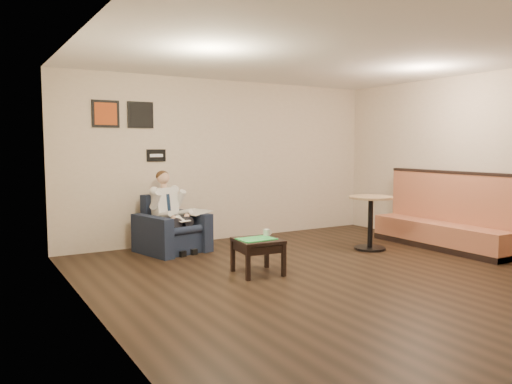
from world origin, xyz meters
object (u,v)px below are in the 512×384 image
side_table (258,256)px  banquette (441,210)px  seated_man (176,214)px  smartphone (256,236)px  green_folder (256,239)px  coffee_mug (266,233)px  cafe_table (370,223)px  armchair (172,224)px

side_table → banquette: 3.42m
seated_man → smartphone: size_ratio=8.51×
green_folder → banquette: size_ratio=0.19×
side_table → coffee_mug: 0.35m
side_table → cafe_table: 2.38m
green_folder → banquette: bearing=-1.7°
banquette → cafe_table: banquette is taller
coffee_mug → banquette: 3.21m
coffee_mug → side_table: bearing=-152.6°
armchair → smartphone: armchair is taller
smartphone → seated_man: bearing=123.7°
armchair → seated_man: seated_man is taller
side_table → smartphone: (0.07, 0.16, 0.23)m
coffee_mug → cafe_table: (2.14, 0.29, -0.08)m
armchair → green_folder: 1.91m
green_folder → coffee_mug: coffee_mug is taller
armchair → side_table: (0.45, -1.85, -0.21)m
side_table → smartphone: smartphone is taller
coffee_mug → cafe_table: cafe_table is taller
smartphone → cafe_table: cafe_table is taller
seated_man → side_table: size_ratio=2.17×
green_folder → smartphone: 0.20m
side_table → coffee_mug: (0.20, 0.10, 0.28)m
green_folder → coffee_mug: size_ratio=4.74×
side_table → smartphone: size_ratio=3.93×
smartphone → cafe_table: (2.27, 0.23, -0.03)m
smartphone → cafe_table: 2.28m
seated_man → cafe_table: (2.77, -1.35, -0.18)m
banquette → side_table: bearing=178.0°
seated_man → side_table: bearing=-90.2°
side_table → coffee_mug: bearing=27.4°
seated_man → banquette: bearing=-39.9°
seated_man → side_table: (0.43, -1.73, -0.38)m
side_table → cafe_table: bearing=9.4°
green_folder → cafe_table: (2.37, 0.40, -0.04)m
coffee_mug → banquette: banquette is taller
coffee_mug → banquette: (3.20, -0.22, 0.11)m
armchair → green_folder: bearing=-91.3°
green_folder → banquette: banquette is taller
seated_man → cafe_table: 3.08m
banquette → armchair: bearing=153.0°
side_table → green_folder: size_ratio=1.22×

